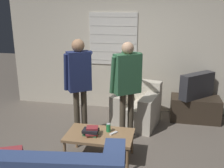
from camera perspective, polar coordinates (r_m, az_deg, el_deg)
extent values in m
plane|color=#665B51|center=(4.18, -1.39, -15.32)|extent=(16.00, 16.00, 0.00)
cube|color=beige|center=(5.63, 3.10, 6.98)|extent=(5.20, 0.06, 2.55)
cube|color=silver|center=(5.60, 0.24, 9.76)|extent=(1.02, 0.02, 1.09)
cube|color=#A4A099|center=(5.66, 0.21, 5.18)|extent=(1.00, 0.00, 0.01)
cube|color=#A4A099|center=(5.62, 0.21, 6.99)|extent=(1.00, 0.00, 0.01)
cube|color=#A4A099|center=(5.60, 0.21, 8.82)|extent=(1.00, 0.00, 0.01)
cube|color=#A4A099|center=(5.57, 0.22, 10.67)|extent=(1.00, 0.00, 0.01)
cube|color=#A4A099|center=(5.56, 0.22, 12.54)|extent=(1.00, 0.00, 0.01)
cube|color=#A4A099|center=(5.55, 0.22, 14.40)|extent=(1.00, 0.00, 0.01)
cube|color=#384C7F|center=(2.90, 0.31, -17.64)|extent=(0.35, 0.90, 0.21)
cube|color=#9E3338|center=(3.22, -21.89, -15.32)|extent=(0.42, 0.35, 0.37)
cube|color=beige|center=(5.09, 5.26, -6.52)|extent=(0.93, 0.95, 0.44)
cube|color=beige|center=(5.22, 6.44, -1.19)|extent=(0.80, 0.36, 0.38)
cube|color=beige|center=(4.91, 8.34, -3.58)|extent=(0.41, 0.84, 0.20)
cube|color=beige|center=(5.06, 2.46, -2.77)|extent=(0.41, 0.84, 0.20)
cube|color=#9E754C|center=(3.92, -2.71, -11.06)|extent=(0.98, 0.58, 0.04)
cylinder|color=#9E754C|center=(4.35, -7.75, -11.33)|extent=(0.04, 0.04, 0.37)
cylinder|color=#9E754C|center=(4.17, 4.37, -12.55)|extent=(0.04, 0.04, 0.37)
cylinder|color=#9E754C|center=(3.94, -10.19, -14.63)|extent=(0.04, 0.04, 0.37)
cylinder|color=#9E754C|center=(3.74, 3.37, -16.25)|extent=(0.04, 0.04, 0.37)
cube|color=#33281E|center=(5.52, 17.58, -5.16)|extent=(0.95, 0.49, 0.48)
cube|color=#2D2D33|center=(5.36, 18.03, -0.34)|extent=(0.70, 0.69, 0.49)
cube|color=black|center=(5.43, 17.19, -0.07)|extent=(0.48, 0.47, 0.40)
cylinder|color=#4C4233|center=(4.53, -7.65, -6.69)|extent=(0.10, 0.10, 0.87)
cylinder|color=#4C4233|center=(4.56, -6.06, -6.45)|extent=(0.10, 0.10, 0.87)
cube|color=navy|center=(4.30, -7.20, 2.78)|extent=(0.42, 0.37, 0.65)
sphere|color=#A87A56|center=(4.22, -7.40, 8.30)|extent=(0.21, 0.21, 0.21)
cylinder|color=navy|center=(4.30, -9.99, 2.50)|extent=(0.15, 0.17, 0.62)
cylinder|color=navy|center=(4.58, -5.75, 5.37)|extent=(0.38, 0.50, 0.38)
cube|color=white|center=(4.86, -6.66, 4.04)|extent=(0.08, 0.10, 0.12)
cylinder|color=#4C4233|center=(4.39, 2.30, -7.37)|extent=(0.10, 0.10, 0.86)
cylinder|color=#4C4233|center=(4.46, 4.06, -7.03)|extent=(0.10, 0.10, 0.86)
cube|color=#336642|center=(4.18, 3.35, 2.25)|extent=(0.46, 0.41, 0.64)
sphere|color=tan|center=(4.10, 3.45, 7.79)|extent=(0.19, 0.19, 0.19)
cylinder|color=#336642|center=(4.12, 0.17, 1.91)|extent=(0.15, 0.17, 0.61)
cylinder|color=#336642|center=(4.49, 4.23, 6.66)|extent=(0.42, 0.54, 0.13)
cube|color=white|center=(4.76, 2.45, 6.89)|extent=(0.05, 0.05, 0.13)
cube|color=#33754C|center=(3.88, -4.66, -10.83)|extent=(0.21, 0.15, 0.03)
cube|color=maroon|center=(3.86, -4.43, -10.54)|extent=(0.21, 0.21, 0.03)
cube|color=black|center=(3.85, -4.67, -10.11)|extent=(0.23, 0.15, 0.04)
cube|color=maroon|center=(3.85, -4.32, -9.50)|extent=(0.19, 0.16, 0.03)
cylinder|color=#238E47|center=(3.95, -0.79, -9.51)|extent=(0.07, 0.07, 0.12)
cylinder|color=silver|center=(3.92, -0.80, -8.68)|extent=(0.06, 0.06, 0.00)
cube|color=white|center=(3.90, 0.37, -10.68)|extent=(0.11, 0.13, 0.02)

